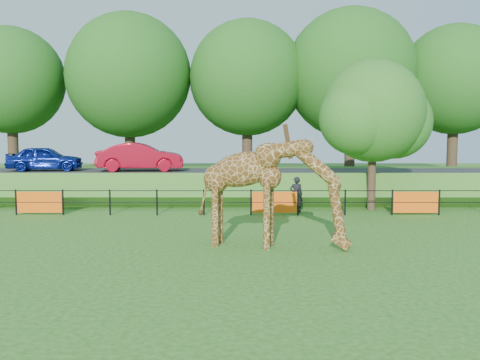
{
  "coord_description": "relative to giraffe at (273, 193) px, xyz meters",
  "views": [
    {
      "loc": [
        1.57,
        -14.5,
        3.57
      ],
      "look_at": [
        1.54,
        2.59,
        2.0
      ],
      "focal_mm": 40.0,
      "sensor_mm": 36.0,
      "label": 1
    }
  ],
  "objects": [
    {
      "name": "ground",
      "position": [
        -2.56,
        -1.65,
        -1.68
      ],
      "size": [
        90.0,
        90.0,
        0.0
      ],
      "primitive_type": "plane",
      "color": "#225C17",
      "rests_on": "ground"
    },
    {
      "name": "giraffe",
      "position": [
        0.0,
        0.0,
        0.0
      ],
      "size": [
        4.76,
        1.93,
        3.35
      ],
      "primitive_type": null,
      "rotation": [
        0.0,
        0.0,
        -0.24
      ],
      "color": "#583412",
      "rests_on": "ground"
    },
    {
      "name": "perimeter_fence",
      "position": [
        -2.56,
        6.35,
        -1.13
      ],
      "size": [
        28.07,
        0.1,
        1.1
      ],
      "primitive_type": null,
      "color": "black",
      "rests_on": "ground"
    },
    {
      "name": "embankment",
      "position": [
        -2.56,
        13.85,
        -1.03
      ],
      "size": [
        40.0,
        9.0,
        1.3
      ],
      "primitive_type": "cube",
      "color": "#225C17",
      "rests_on": "ground"
    },
    {
      "name": "road",
      "position": [
        -2.56,
        12.35,
        -0.32
      ],
      "size": [
        40.0,
        5.0,
        0.12
      ],
      "primitive_type": "cube",
      "color": "#28292B",
      "rests_on": "embankment"
    },
    {
      "name": "car_blue",
      "position": [
        -11.59,
        12.7,
        0.42
      ],
      "size": [
        4.1,
        2.05,
        1.34
      ],
      "primitive_type": "imported",
      "rotation": [
        0.0,
        0.0,
        1.69
      ],
      "color": "#122697",
      "rests_on": "road"
    },
    {
      "name": "car_red",
      "position": [
        -6.4,
        12.53,
        0.5
      ],
      "size": [
        4.73,
        2.04,
        1.52
      ],
      "primitive_type": "imported",
      "rotation": [
        0.0,
        0.0,
        1.67
      ],
      "color": "#B70D22",
      "rests_on": "road"
    },
    {
      "name": "visitor",
      "position": [
        1.44,
        7.09,
        -0.88
      ],
      "size": [
        0.6,
        0.41,
        1.59
      ],
      "primitive_type": "imported",
      "rotation": [
        0.0,
        0.0,
        3.19
      ],
      "color": "black",
      "rests_on": "ground"
    },
    {
      "name": "tree_east",
      "position": [
        5.04,
        7.98,
        2.61
      ],
      "size": [
        5.4,
        4.71,
        6.76
      ],
      "color": "#322116",
      "rests_on": "ground"
    },
    {
      "name": "bg_tree_line",
      "position": [
        -0.67,
        20.35,
        5.52
      ],
      "size": [
        37.3,
        8.8,
        11.82
      ],
      "color": "#322116",
      "rests_on": "ground"
    }
  ]
}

